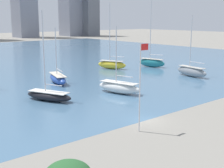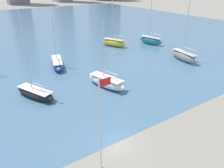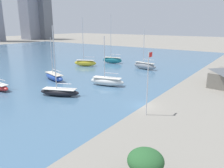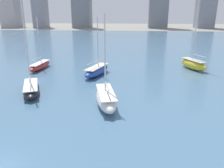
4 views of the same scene
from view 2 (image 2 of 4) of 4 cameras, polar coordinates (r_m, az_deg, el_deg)
ground_plane at (r=26.42m, az=1.25°, el=-15.11°), size 500.00×500.00×0.00m
harbor_water at (r=88.81m, az=-26.12°, el=11.91°), size 180.00×140.00×0.00m
flag_pole at (r=20.19m, az=-3.00°, el=-10.19°), size 1.24×0.14×9.94m
sailboat_gray at (r=53.87m, az=18.30°, el=6.97°), size 2.94×8.43×13.16m
sailboat_yellow at (r=62.96m, az=0.51°, el=10.85°), size 5.11×7.79×16.14m
sailboat_blue at (r=48.84m, az=-14.11°, el=5.35°), size 4.66×8.98×10.71m
sailboat_black at (r=37.21m, az=-19.46°, el=-2.09°), size 5.43×8.30×13.62m
sailboat_white at (r=38.32m, az=-1.47°, el=0.61°), size 4.38×8.48×11.29m
sailboat_teal at (r=65.95m, az=10.04°, el=11.22°), size 3.50×7.71×17.11m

